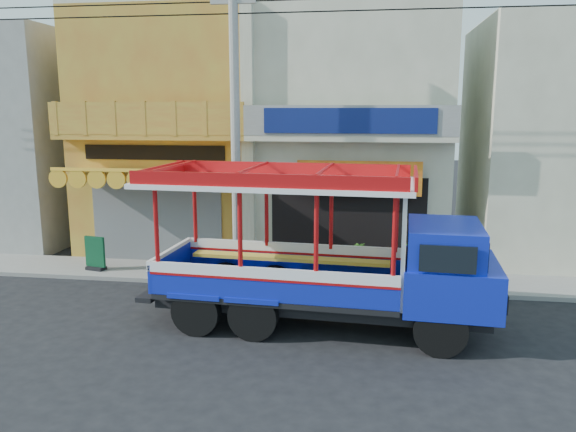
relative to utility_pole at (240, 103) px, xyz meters
The scene contains 13 objects.
ground 6.08m from the utility_pole, 75.53° to the right, with size 90.00×90.00×0.00m, color black.
sidewalk 5.09m from the utility_pole, 39.41° to the left, with size 30.00×2.00×0.12m, color slate.
shophouse_left 5.70m from the utility_pole, 124.03° to the left, with size 6.00×7.50×8.24m.
shophouse_right 5.54m from the utility_pole, 58.56° to the left, with size 6.00×6.75×8.24m.
party_pilaster 1.87m from the utility_pole, 95.46° to the left, with size 0.35×0.30×8.00m, color #B6B295.
filler_building_left 11.25m from the utility_pole, 155.15° to the left, with size 6.00×6.00×7.60m, color gray.
filler_building_right 10.98m from the utility_pole, 25.50° to the left, with size 6.00×6.00×7.60m, color #B6B295.
utility_pole is the anchor object (origin of this frame).
songthaew_truck 5.29m from the utility_pole, 44.13° to the right, with size 7.86×3.00×3.60m.
green_sign 6.43m from the utility_pole, behind, with size 0.67×0.42×1.02m.
potted_plant_a 5.35m from the utility_pole, 15.15° to the left, with size 0.88×0.76×0.98m, color #2F621C.
potted_plant_b 5.59m from the utility_pole, 17.13° to the left, with size 0.49×0.40×0.90m, color #2F621C.
potted_plant_c 6.36m from the utility_pole, ahead, with size 0.62×0.62×1.11m, color #2F621C.
Camera 1 is at (2.64, -11.59, 4.85)m, focal length 35.00 mm.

